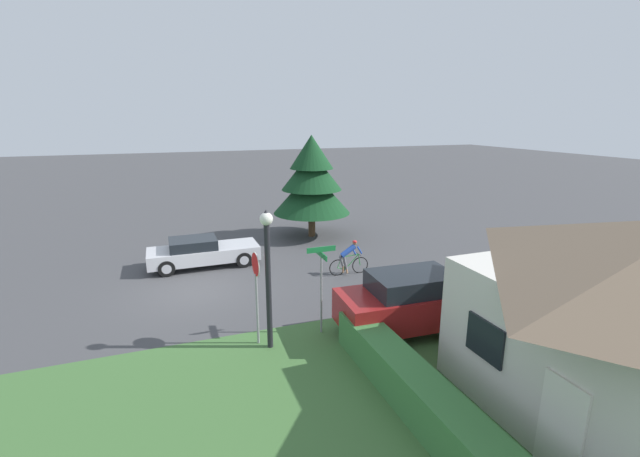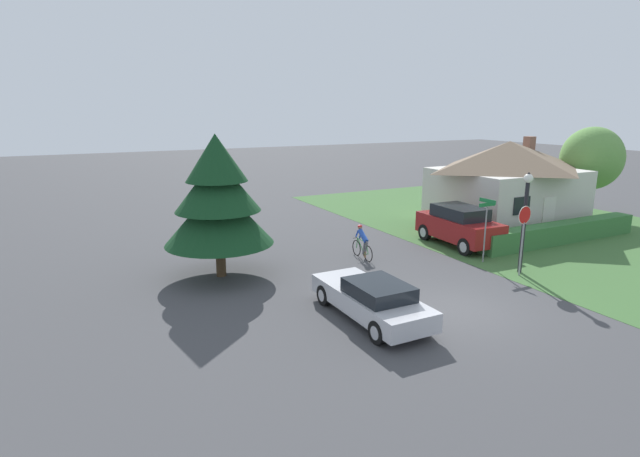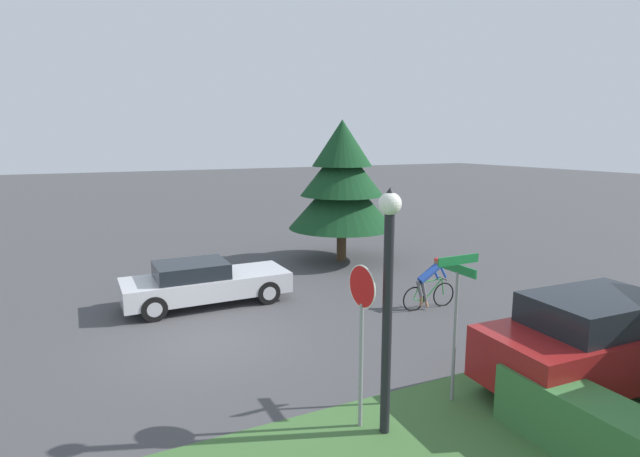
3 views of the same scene
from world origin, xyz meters
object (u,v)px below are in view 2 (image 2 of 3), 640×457
at_px(deciduous_tree_right, 592,159).
at_px(conifer_tall_near, 218,198).
at_px(cyclist, 363,243).
at_px(parked_suv_right, 459,226).
at_px(stop_sign, 524,227).
at_px(street_name_sign, 486,219).
at_px(sedan_left_lane, 372,299).
at_px(cottage_house, 507,181).
at_px(street_lamp, 525,210).

bearing_deg(deciduous_tree_right, conifer_tall_near, -178.35).
height_order(cyclist, conifer_tall_near, conifer_tall_near).
distance_m(parked_suv_right, stop_sign, 4.75).
relative_size(street_name_sign, deciduous_tree_right, 0.51).
relative_size(cyclist, street_name_sign, 0.63).
relative_size(sedan_left_lane, street_name_sign, 1.72).
height_order(parked_suv_right, street_name_sign, street_name_sign).
height_order(cottage_house, conifer_tall_near, conifer_tall_near).
xyz_separation_m(cottage_house, parked_suv_right, (-5.70, -2.50, -1.44)).
relative_size(sedan_left_lane, stop_sign, 1.69).
xyz_separation_m(street_lamp, deciduous_tree_right, (12.06, 5.75, 0.99)).
height_order(cottage_house, street_lamp, cottage_house).
relative_size(street_lamp, deciduous_tree_right, 0.75).
xyz_separation_m(street_lamp, street_name_sign, (-0.31, 1.69, -0.66)).
bearing_deg(cyclist, conifer_tall_near, 87.19).
xyz_separation_m(street_lamp, conifer_tall_near, (-10.87, 5.09, 0.57)).
height_order(sedan_left_lane, street_lamp, street_lamp).
relative_size(parked_suv_right, conifer_tall_near, 0.82).
height_order(sedan_left_lane, cyclist, cyclist).
height_order(cottage_house, deciduous_tree_right, deciduous_tree_right).
xyz_separation_m(cyclist, street_lamp, (4.65, -4.55, 1.86)).
bearing_deg(sedan_left_lane, stop_sign, -83.54).
relative_size(stop_sign, conifer_tall_near, 0.51).
xyz_separation_m(parked_suv_right, conifer_tall_near, (-11.49, 0.82, 2.15)).
relative_size(cyclist, parked_suv_right, 0.39).
height_order(stop_sign, conifer_tall_near, conifer_tall_near).
distance_m(sedan_left_lane, stop_sign, 7.68).
distance_m(cottage_house, street_name_sign, 8.36).
relative_size(parked_suv_right, street_name_sign, 1.64).
distance_m(cyclist, stop_sign, 6.60).
bearing_deg(deciduous_tree_right, cyclist, -175.90).
height_order(stop_sign, street_name_sign, stop_sign).
xyz_separation_m(cyclist, deciduous_tree_right, (16.71, 1.20, 2.85)).
bearing_deg(street_lamp, parked_suv_right, 81.83).
bearing_deg(street_lamp, sedan_left_lane, -171.68).
xyz_separation_m(parked_suv_right, street_lamp, (-0.61, -4.27, 1.58)).
bearing_deg(deciduous_tree_right, street_name_sign, -161.84).
bearing_deg(street_name_sign, deciduous_tree_right, 18.16).
height_order(street_lamp, deciduous_tree_right, deciduous_tree_right).
bearing_deg(stop_sign, parked_suv_right, -106.22).
relative_size(stop_sign, street_name_sign, 1.02).
distance_m(stop_sign, deciduous_tree_right, 13.87).
bearing_deg(conifer_tall_near, street_name_sign, -17.82).
bearing_deg(parked_suv_right, sedan_left_lane, 125.39).
xyz_separation_m(parked_suv_right, deciduous_tree_right, (11.45, 1.48, 2.57)).
bearing_deg(street_lamp, cottage_house, 46.99).
bearing_deg(conifer_tall_near, parked_suv_right, -4.06).
xyz_separation_m(sedan_left_lane, parked_suv_right, (8.46, 5.42, 0.34)).
xyz_separation_m(conifer_tall_near, deciduous_tree_right, (22.93, 0.66, 0.42)).
relative_size(cyclist, conifer_tall_near, 0.32).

